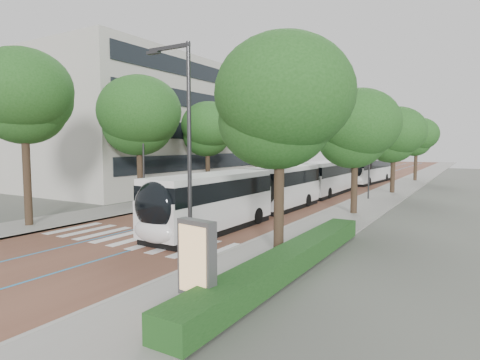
# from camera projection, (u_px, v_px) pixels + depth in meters

# --- Properties ---
(ground) EXTENTS (160.00, 160.00, 0.00)m
(ground) POSITION_uv_depth(u_px,v_px,m) (119.00, 243.00, 19.67)
(ground) COLOR #51544C
(ground) RESTS_ON ground
(road) EXTENTS (11.00, 140.00, 0.02)m
(road) POSITION_uv_depth(u_px,v_px,m) (349.00, 181.00, 53.83)
(road) COLOR brown
(road) RESTS_ON ground
(sidewalk_left) EXTENTS (4.00, 140.00, 0.12)m
(sidewalk_left) POSITION_uv_depth(u_px,v_px,m) (297.00, 178.00, 57.67)
(sidewalk_left) COLOR gray
(sidewalk_left) RESTS_ON ground
(sidewalk_right) EXTENTS (4.00, 140.00, 0.12)m
(sidewalk_right) POSITION_uv_depth(u_px,v_px,m) (409.00, 183.00, 49.97)
(sidewalk_right) COLOR gray
(sidewalk_right) RESTS_ON ground
(kerb_left) EXTENTS (0.20, 140.00, 0.14)m
(kerb_left) POSITION_uv_depth(u_px,v_px,m) (309.00, 178.00, 56.70)
(kerb_left) COLOR gray
(kerb_left) RESTS_ON ground
(kerb_right) EXTENTS (0.20, 140.00, 0.14)m
(kerb_right) POSITION_uv_depth(u_px,v_px,m) (393.00, 182.00, 50.95)
(kerb_right) COLOR gray
(kerb_right) RESTS_ON ground
(zebra_crossing) EXTENTS (10.55, 3.60, 0.01)m
(zebra_crossing) POSITION_uv_depth(u_px,v_px,m) (137.00, 239.00, 20.42)
(zebra_crossing) COLOR silver
(zebra_crossing) RESTS_ON ground
(lane_line_left) EXTENTS (0.12, 126.00, 0.01)m
(lane_line_left) POSITION_uv_depth(u_px,v_px,m) (337.00, 180.00, 54.65)
(lane_line_left) COLOR teal
(lane_line_left) RESTS_ON road
(lane_line_right) EXTENTS (0.12, 126.00, 0.01)m
(lane_line_right) POSITION_uv_depth(u_px,v_px,m) (361.00, 181.00, 53.00)
(lane_line_right) COLOR teal
(lane_line_right) RESTS_ON road
(office_building) EXTENTS (18.11, 40.00, 14.00)m
(office_building) POSITION_uv_depth(u_px,v_px,m) (178.00, 128.00, 52.96)
(office_building) COLOR #B7B5AA
(office_building) RESTS_ON ground
(hedge) EXTENTS (1.20, 14.00, 0.80)m
(hedge) POSITION_uv_depth(u_px,v_px,m) (289.00, 260.00, 14.96)
(hedge) COLOR #153B14
(hedge) RESTS_ON sidewalk_right
(streetlight_near) EXTENTS (1.82, 0.20, 8.00)m
(streetlight_near) POSITION_uv_depth(u_px,v_px,m) (185.00, 144.00, 13.29)
(streetlight_near) COLOR #2D2D2F
(streetlight_near) RESTS_ON sidewalk_right
(streetlight_far) EXTENTS (1.82, 0.20, 8.00)m
(streetlight_far) POSITION_uv_depth(u_px,v_px,m) (368.00, 145.00, 34.64)
(streetlight_far) COLOR #2D2D2F
(streetlight_far) RESTS_ON sidewalk_right
(lamp_post_left) EXTENTS (0.14, 0.14, 8.00)m
(lamp_post_left) POSITION_uv_depth(u_px,v_px,m) (143.00, 154.00, 29.27)
(lamp_post_left) COLOR #2D2D2F
(lamp_post_left) RESTS_ON sidewalk_left
(trees_left) EXTENTS (6.32, 60.36, 9.97)m
(trees_left) POSITION_uv_depth(u_px,v_px,m) (236.00, 126.00, 42.83)
(trees_left) COLOR black
(trees_left) RESTS_ON ground
(trees_right) EXTENTS (5.81, 47.42, 8.80)m
(trees_right) POSITION_uv_depth(u_px,v_px,m) (375.00, 132.00, 32.18)
(trees_right) COLOR black
(trees_right) RESTS_ON ground
(lead_bus) EXTENTS (2.68, 18.42, 3.20)m
(lead_bus) POSITION_uv_depth(u_px,v_px,m) (247.00, 195.00, 25.45)
(lead_bus) COLOR black
(lead_bus) RESTS_ON ground
(bus_queued_0) EXTENTS (2.62, 12.42, 3.20)m
(bus_queued_0) POSITION_uv_depth(u_px,v_px,m) (328.00, 178.00, 39.01)
(bus_queued_0) COLOR silver
(bus_queued_0) RESTS_ON ground
(bus_queued_1) EXTENTS (3.35, 12.54, 3.20)m
(bus_queued_1) POSITION_uv_depth(u_px,v_px,m) (368.00, 170.00, 50.19)
(bus_queued_1) COLOR silver
(bus_queued_1) RESTS_ON ground
(ad_panel) EXTENTS (1.28, 0.56, 2.59)m
(ad_panel) POSITION_uv_depth(u_px,v_px,m) (197.00, 263.00, 11.27)
(ad_panel) COLOR #59595B
(ad_panel) RESTS_ON sidewalk_right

